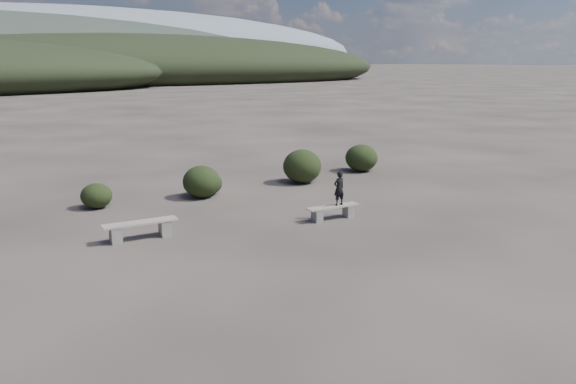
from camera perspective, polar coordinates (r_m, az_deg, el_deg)
ground at (r=12.87m, az=9.15°, el=-7.68°), size 1200.00×1200.00×0.00m
bench_left at (r=15.12m, az=-14.73°, el=-3.62°), size 1.95×0.56×0.48m
bench_right at (r=16.52m, az=4.59°, el=-1.94°), size 1.67×0.48×0.41m
seated_person at (r=16.47m, az=5.21°, el=0.38°), size 0.38×0.25×1.01m
shrub_a at (r=18.71m, az=-18.89°, el=-0.36°), size 0.97×0.97×0.79m
shrub_b at (r=19.28m, az=-8.78°, el=1.04°), size 1.28×1.28×1.09m
shrub_c at (r=19.73m, az=-8.13°, el=0.89°), size 0.99×0.99×0.79m
shrub_d at (r=21.37m, az=1.45°, el=2.64°), size 1.47×1.47×1.28m
shrub_e at (r=23.86m, az=7.47°, el=3.46°), size 1.36×1.36×1.13m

